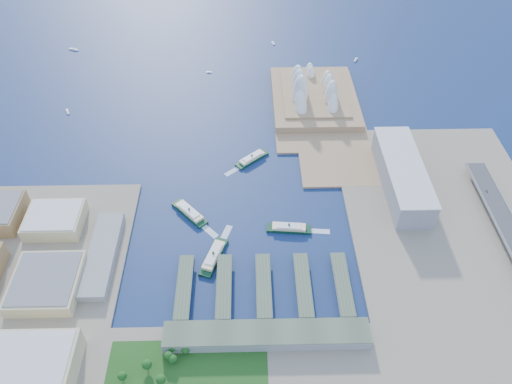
{
  "coord_description": "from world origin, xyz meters",
  "views": [
    {
      "loc": [
        -0.72,
        -386.79,
        443.82
      ],
      "look_at": [
        8.76,
        56.59,
        18.0
      ],
      "focal_mm": 35.0,
      "sensor_mm": 36.0,
      "label": 1
    }
  ],
  "objects_px": {
    "car_c": "(487,191)",
    "opera_house": "(315,84)",
    "ferry_c": "(213,255)",
    "toaster_building": "(402,176)",
    "ferry_b": "(252,157)",
    "ferry_d": "(289,227)",
    "ferry_a": "(189,211)"
  },
  "relations": [
    {
      "from": "toaster_building",
      "to": "ferry_d",
      "type": "relative_size",
      "value": 2.94
    },
    {
      "from": "car_c",
      "to": "opera_house",
      "type": "bearing_deg",
      "value": 130.26
    },
    {
      "from": "ferry_d",
      "to": "ferry_a",
      "type": "bearing_deg",
      "value": 82.23
    },
    {
      "from": "ferry_c",
      "to": "ferry_a",
      "type": "bearing_deg",
      "value": -45.79
    },
    {
      "from": "ferry_c",
      "to": "car_c",
      "type": "bearing_deg",
      "value": -146.42
    },
    {
      "from": "toaster_building",
      "to": "car_c",
      "type": "height_order",
      "value": "toaster_building"
    },
    {
      "from": "ferry_b",
      "to": "ferry_d",
      "type": "bearing_deg",
      "value": -22.67
    },
    {
      "from": "opera_house",
      "to": "toaster_building",
      "type": "height_order",
      "value": "opera_house"
    },
    {
      "from": "ferry_b",
      "to": "toaster_building",
      "type": "bearing_deg",
      "value": 32.11
    },
    {
      "from": "opera_house",
      "to": "ferry_a",
      "type": "relative_size",
      "value": 3.25
    },
    {
      "from": "ferry_a",
      "to": "ferry_b",
      "type": "bearing_deg",
      "value": 10.22
    },
    {
      "from": "ferry_d",
      "to": "ferry_b",
      "type": "bearing_deg",
      "value": 23.31
    },
    {
      "from": "ferry_c",
      "to": "ferry_d",
      "type": "distance_m",
      "value": 97.0
    },
    {
      "from": "ferry_b",
      "to": "opera_house",
      "type": "bearing_deg",
      "value": 103.99
    },
    {
      "from": "car_c",
      "to": "ferry_c",
      "type": "bearing_deg",
      "value": -165.67
    },
    {
      "from": "ferry_c",
      "to": "car_c",
      "type": "xyz_separation_m",
      "value": [
        336.91,
        86.08,
        10.11
      ]
    },
    {
      "from": "toaster_building",
      "to": "ferry_c",
      "type": "relative_size",
      "value": 2.74
    },
    {
      "from": "toaster_building",
      "to": "ferry_d",
      "type": "bearing_deg",
      "value": -154.65
    },
    {
      "from": "opera_house",
      "to": "toaster_building",
      "type": "distance_m",
      "value": 219.62
    },
    {
      "from": "toaster_building",
      "to": "car_c",
      "type": "distance_m",
      "value": 104.3
    },
    {
      "from": "ferry_c",
      "to": "opera_house",
      "type": "bearing_deg",
      "value": -95.84
    },
    {
      "from": "ferry_a",
      "to": "ferry_d",
      "type": "relative_size",
      "value": 1.05
    },
    {
      "from": "ferry_a",
      "to": "ferry_b",
      "type": "distance_m",
      "value": 127.94
    },
    {
      "from": "ferry_b",
      "to": "car_c",
      "type": "relative_size",
      "value": 12.3
    },
    {
      "from": "ferry_b",
      "to": "car_c",
      "type": "distance_m",
      "value": 303.34
    },
    {
      "from": "toaster_building",
      "to": "ferry_c",
      "type": "height_order",
      "value": "toaster_building"
    },
    {
      "from": "ferry_d",
      "to": "toaster_building",
      "type": "bearing_deg",
      "value": -59.29
    },
    {
      "from": "car_c",
      "to": "ferry_d",
      "type": "bearing_deg",
      "value": -169.84
    },
    {
      "from": "ferry_a",
      "to": "ferry_d",
      "type": "bearing_deg",
      "value": -55.27
    },
    {
      "from": "opera_house",
      "to": "car_c",
      "type": "height_order",
      "value": "opera_house"
    },
    {
      "from": "opera_house",
      "to": "ferry_a",
      "type": "distance_m",
      "value": 301.91
    },
    {
      "from": "opera_house",
      "to": "car_c",
      "type": "xyz_separation_m",
      "value": [
        191.0,
        -225.55,
        -16.55
      ]
    }
  ]
}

